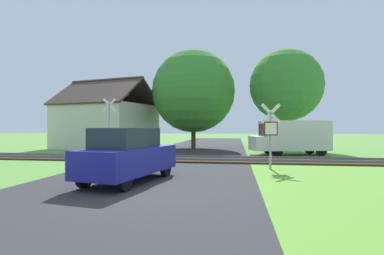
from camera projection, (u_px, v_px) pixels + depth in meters
The scene contains 10 objects.
ground_plane at pixel (132, 188), 8.84m from camera, with size 160.00×160.00×0.00m, color #5B933D.
road_asphalt at pixel (151, 177), 10.82m from camera, with size 7.44×80.00×0.01m, color #2D2D30.
rail_track at pixel (180, 159), 16.39m from camera, with size 60.00×2.60×0.22m.
stop_sign_near at pixel (271, 131), 12.88m from camera, with size 0.86×0.22×2.84m.
crossing_sign_far at pixel (109, 123), 18.93m from camera, with size 0.88×0.12×3.67m.
house at pixel (106, 124), 26.59m from camera, with size 8.93×8.27×6.14m.
tree_center at pixel (193, 91), 25.88m from camera, with size 7.14×7.14×8.52m.
tree_right at pixel (286, 85), 24.12m from camera, with size 5.81×5.81×8.11m.
mail_truck at pixel (291, 136), 19.46m from camera, with size 5.20×2.93×2.24m.
parked_car at pixel (128, 155), 9.86m from camera, with size 2.39×4.24×1.78m.
Camera 1 is at (3.06, -8.48, 1.79)m, focal length 28.00 mm.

